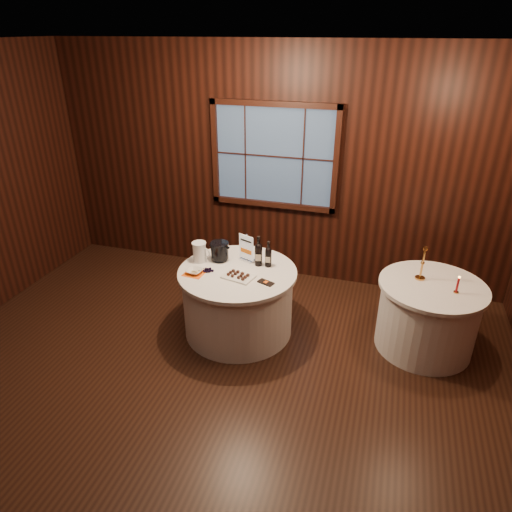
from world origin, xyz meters
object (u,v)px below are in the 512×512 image
(port_bottle_right, at_px, (268,256))
(brass_candlestick, at_px, (422,268))
(main_table, at_px, (238,301))
(glass_pitcher, at_px, (200,252))
(port_bottle_left, at_px, (258,253))
(chocolate_box, at_px, (266,283))
(sign_stand, at_px, (247,252))
(chocolate_plate, at_px, (238,276))
(grape_bunch, at_px, (208,271))
(cracker_bowl, at_px, (194,271))
(side_table, at_px, (427,316))
(ice_bucket, at_px, (220,251))
(red_candle, at_px, (457,286))

(port_bottle_right, xyz_separation_m, brass_candlestick, (1.58, 0.19, 0.00))
(main_table, distance_m, glass_pitcher, 0.69)
(port_bottle_left, relative_size, chocolate_box, 2.06)
(sign_stand, bearing_deg, chocolate_plate, -63.36)
(chocolate_plate, relative_size, brass_candlestick, 1.00)
(grape_bunch, bearing_deg, main_table, 23.31)
(main_table, distance_m, grape_bunch, 0.51)
(cracker_bowl, distance_m, brass_candlestick, 2.36)
(port_bottle_left, bearing_deg, grape_bunch, -158.14)
(main_table, xyz_separation_m, chocolate_plate, (0.06, -0.14, 0.40))
(side_table, bearing_deg, cracker_bowl, -168.65)
(port_bottle_left, xyz_separation_m, ice_bucket, (-0.45, -0.01, -0.04))
(chocolate_box, bearing_deg, side_table, 36.70)
(port_bottle_right, xyz_separation_m, glass_pitcher, (-0.76, -0.10, -0.01))
(sign_stand, bearing_deg, ice_bucket, -144.02)
(chocolate_box, bearing_deg, chocolate_plate, -164.65)
(port_bottle_left, bearing_deg, sign_stand, 146.24)
(ice_bucket, bearing_deg, red_candle, 0.43)
(sign_stand, bearing_deg, grape_bunch, -107.72)
(red_candle, bearing_deg, chocolate_box, -168.80)
(ice_bucket, xyz_separation_m, red_candle, (2.47, 0.02, -0.04))
(glass_pitcher, bearing_deg, chocolate_box, -12.16)
(chocolate_plate, xyz_separation_m, red_candle, (2.15, 0.33, 0.06))
(glass_pitcher, relative_size, cracker_bowl, 1.37)
(red_candle, bearing_deg, chocolate_plate, -171.14)
(chocolate_plate, bearing_deg, port_bottle_left, 69.45)
(chocolate_plate, bearing_deg, red_candle, 8.86)
(main_table, height_order, sign_stand, sign_stand)
(red_candle, bearing_deg, port_bottle_left, -179.80)
(port_bottle_right, xyz_separation_m, chocolate_box, (0.08, -0.36, -0.12))
(red_candle, bearing_deg, port_bottle_right, -179.95)
(port_bottle_left, bearing_deg, side_table, -8.75)
(chocolate_box, distance_m, cracker_bowl, 0.78)
(brass_candlestick, bearing_deg, glass_pitcher, -172.84)
(sign_stand, height_order, port_bottle_left, port_bottle_left)
(sign_stand, distance_m, red_candle, 2.18)
(port_bottle_left, height_order, port_bottle_right, port_bottle_left)
(glass_pitcher, distance_m, red_candle, 2.68)
(sign_stand, height_order, brass_candlestick, brass_candlestick)
(brass_candlestick, bearing_deg, ice_bucket, -174.48)
(side_table, height_order, red_candle, red_candle)
(ice_bucket, height_order, chocolate_box, ice_bucket)
(cracker_bowl, bearing_deg, side_table, 11.35)
(chocolate_plate, distance_m, red_candle, 2.17)
(sign_stand, relative_size, grape_bunch, 1.75)
(chocolate_box, height_order, red_candle, red_candle)
(port_bottle_right, bearing_deg, cracker_bowl, -158.70)
(chocolate_plate, bearing_deg, side_table, 12.65)
(grape_bunch, height_order, red_candle, red_candle)
(chocolate_box, bearing_deg, grape_bunch, -162.78)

